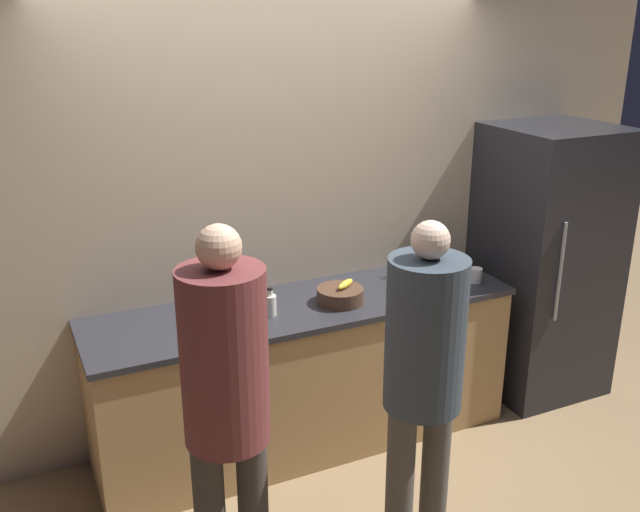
# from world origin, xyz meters

# --- Properties ---
(ground_plane) EXTENTS (14.00, 14.00, 0.00)m
(ground_plane) POSITION_xyz_m (0.00, 0.00, 0.00)
(ground_plane) COLOR #8C704C
(wall_back) EXTENTS (5.20, 0.06, 2.60)m
(wall_back) POSITION_xyz_m (0.00, 0.72, 1.30)
(wall_back) COLOR #C6B293
(wall_back) RESTS_ON ground_plane
(counter) EXTENTS (2.43, 0.70, 0.89)m
(counter) POSITION_xyz_m (0.00, 0.39, 0.44)
(counter) COLOR tan
(counter) RESTS_ON ground_plane
(refrigerator) EXTENTS (0.74, 0.74, 1.76)m
(refrigerator) POSITION_xyz_m (1.70, 0.34, 0.88)
(refrigerator) COLOR #232328
(refrigerator) RESTS_ON ground_plane
(person_left) EXTENTS (0.34, 0.34, 1.72)m
(person_left) POSITION_xyz_m (-0.77, -0.61, 1.02)
(person_left) COLOR #38332D
(person_left) RESTS_ON ground_plane
(person_center) EXTENTS (0.35, 0.35, 1.64)m
(person_center) POSITION_xyz_m (0.11, -0.67, 0.97)
(person_center) COLOR #4C4742
(person_center) RESTS_ON ground_plane
(fruit_bowl) EXTENTS (0.26, 0.26, 0.13)m
(fruit_bowl) POSITION_xyz_m (0.19, 0.30, 0.93)
(fruit_bowl) COLOR #4C3323
(fruit_bowl) RESTS_ON counter
(utensil_crock) EXTENTS (0.11, 0.11, 0.27)m
(utensil_crock) POSITION_xyz_m (0.78, 0.48, 0.96)
(utensil_crock) COLOR silver
(utensil_crock) RESTS_ON counter
(bottle_clear) EXTENTS (0.07, 0.07, 0.16)m
(bottle_clear) POSITION_xyz_m (-0.23, 0.30, 0.95)
(bottle_clear) COLOR silver
(bottle_clear) RESTS_ON counter
(bottle_dark) EXTENTS (0.08, 0.08, 0.19)m
(bottle_dark) POSITION_xyz_m (-0.39, 0.53, 0.96)
(bottle_dark) COLOR #333338
(bottle_dark) RESTS_ON counter
(cup_white) EXTENTS (0.07, 0.07, 0.09)m
(cup_white) POSITION_xyz_m (1.06, 0.23, 0.93)
(cup_white) COLOR white
(cup_white) RESTS_ON counter
(cup_blue) EXTENTS (0.09, 0.09, 0.09)m
(cup_blue) POSITION_xyz_m (0.83, 0.17, 0.93)
(cup_blue) COLOR #335184
(cup_blue) RESTS_ON counter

